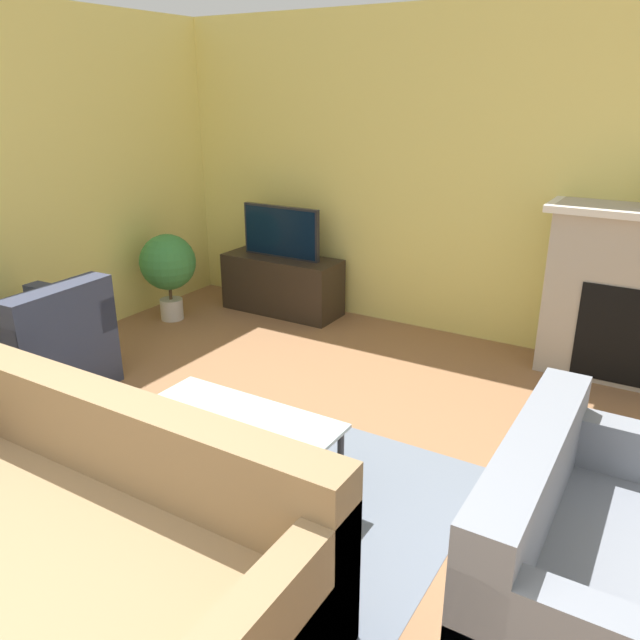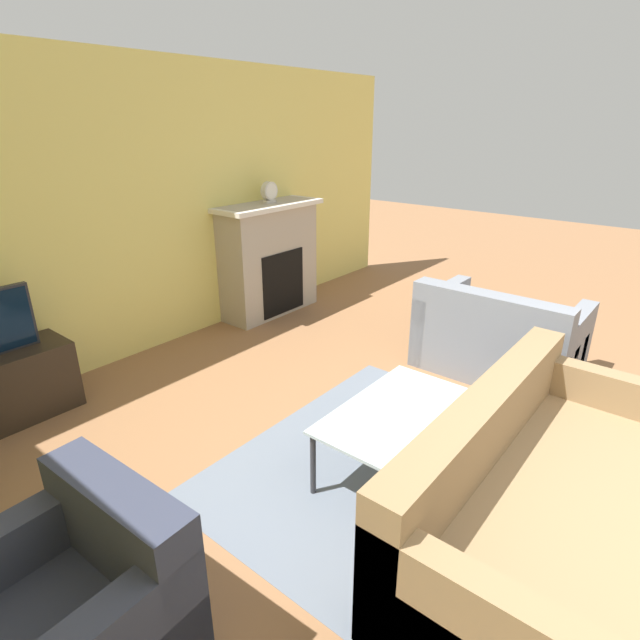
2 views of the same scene
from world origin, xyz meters
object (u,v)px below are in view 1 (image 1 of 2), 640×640
Objects in this scene: couch_loveseat at (607,579)px; potted_plant at (168,265)px; coffee_table at (230,430)px; armchair_by_window at (40,352)px; tv at (281,232)px; couch_sectional at (81,550)px.

couch_loveseat is 4.44m from potted_plant.
couch_loveseat is 1.63× the size of potted_plant.
potted_plant is at bearing 139.95° from coffee_table.
armchair_by_window is at bearing 171.63° from coffee_table.
tv reaches higher than couch_loveseat.
tv is 1.00× the size of potted_plant.
armchair_by_window is at bearing -80.49° from potted_plant.
tv is 0.96× the size of armchair_by_window.
couch_sectional is at bearing -52.07° from potted_plant.
coffee_table is (1.44, -2.59, -0.38)m from tv.
potted_plant is (-4.04, 1.84, 0.24)m from couch_loveseat.
couch_loveseat is at bearing 83.66° from armchair_by_window.
couch_sectional and couch_loveseat have the same top height.
armchair_by_window is at bearing -102.52° from tv.
couch_sectional reaches higher than coffee_table.
potted_plant is at bearing -137.08° from tv.
potted_plant is (-2.16, 2.77, 0.24)m from couch_sectional.
coffee_table is (0.06, 0.91, 0.12)m from couch_sectional.
armchair_by_window is at bearing 147.78° from couch_sectional.
potted_plant is at bearing 65.54° from couch_loveseat.
tv reaches higher than coffee_table.
tv is at bearing 111.64° from couch_sectional.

